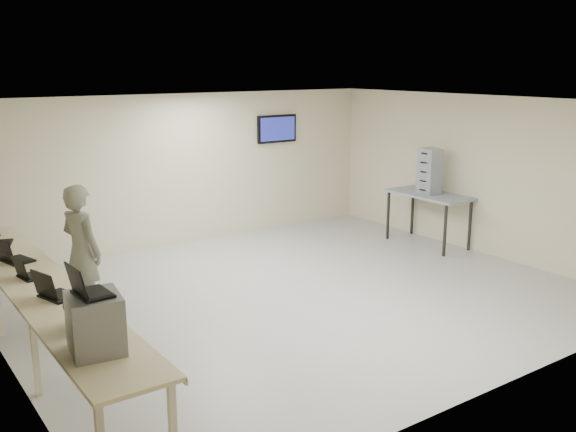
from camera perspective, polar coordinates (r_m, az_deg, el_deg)
room at (r=9.22m, az=0.68°, el=1.44°), size 8.01×7.01×2.81m
workbench at (r=7.86m, az=-21.17°, el=-6.05°), size 0.76×6.00×0.90m
equipment_box at (r=5.80m, az=-16.76°, el=-9.12°), size 0.50×0.55×0.51m
laptop_on_box at (r=5.67m, az=-17.53°, el=-6.13°), size 0.32×0.38×0.28m
laptop_0 at (r=6.41m, az=-18.18°, el=-8.76°), size 0.42×0.45×0.30m
laptop_1 at (r=7.25m, az=-20.17°, el=-6.29°), size 0.43×0.47×0.31m
laptop_2 at (r=8.03m, az=-22.20°, el=-4.68°), size 0.32×0.37×0.26m
laptop_3 at (r=8.74m, az=-23.35°, el=-3.28°), size 0.43×0.47×0.31m
soldier at (r=8.89m, az=-17.85°, el=-3.04°), size 0.64×0.77×1.81m
side_table at (r=12.19m, az=12.41°, el=1.65°), size 0.76×1.63×0.98m
storage_bins at (r=12.09m, az=12.47°, el=3.92°), size 0.32×0.36×0.84m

